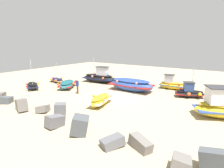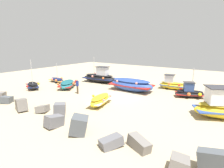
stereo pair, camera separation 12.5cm
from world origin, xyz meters
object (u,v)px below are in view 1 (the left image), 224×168
Objects in this scene: fishing_boat_7 at (32,86)px; fishing_boat_1 at (131,85)px; person_walking at (77,85)px; fishing_boat_4 at (172,84)px; fishing_boat_3 at (99,77)px; fishing_boat_6 at (101,100)px; fishing_boat_2 at (67,84)px; fishing_boat_5 at (190,92)px; fishing_boat_8 at (57,80)px; mooring_buoy_0 at (131,81)px.

fishing_boat_1 is at bearing -122.80° from fishing_boat_7.
fishing_boat_4 is at bearing -25.38° from person_walking.
fishing_boat_3 is 9.99m from fishing_boat_6.
fishing_boat_4 reaches higher than fishing_boat_2.
fishing_boat_3 reaches higher than fishing_boat_5.
fishing_boat_1 is 3.25× the size of person_walking.
fishing_boat_5 is at bearing -164.16° from fishing_boat_8.
fishing_boat_6 is (3.73, 9.75, -0.16)m from fishing_boat_4.
fishing_boat_8 is (11.48, -4.24, -0.11)m from fishing_boat_6.
fishing_boat_3 is at bearing -15.60° from fishing_boat_1.
fishing_boat_7 reaches higher than fishing_boat_1.
fishing_boat_5 is at bearing 125.84° from fishing_boat_6.
fishing_boat_7 is at bearing 29.41° from fishing_boat_4.
fishing_boat_2 is at bearing -6.63° from fishing_boat_5.
fishing_boat_3 is (6.17, -1.68, 0.03)m from fishing_boat_1.
mooring_buoy_0 is at bearing -62.77° from fishing_boat_1.
fishing_boat_2 is 1.24× the size of fishing_boat_5.
fishing_boat_6 is at bearing -142.85° from fishing_boat_2.
fishing_boat_8 is (11.39, 1.85, -0.42)m from fishing_boat_1.
fishing_boat_4 reaches higher than fishing_boat_1.
fishing_boat_4 is 1.10× the size of fishing_boat_8.
fishing_boat_3 is 7.72× the size of mooring_buoy_0.
person_walking is at bearing 73.43° from mooring_buoy_0.
fishing_boat_1 is 4.14m from mooring_buoy_0.
fishing_boat_6 is at bearing -152.34° from fishing_boat_7.
fishing_boat_8 is (15.21, 5.51, -0.27)m from fishing_boat_4.
fishing_boat_8 reaches higher than fishing_boat_2.
fishing_boat_4 reaches higher than person_walking.
fishing_boat_2 is 2.40× the size of person_walking.
person_walking is (-6.38, -1.52, 0.57)m from fishing_boat_7.
fishing_boat_3 is 1.55× the size of fishing_boat_4.
fishing_boat_8 is at bearing 15.48° from fishing_boat_4.
fishing_boat_8 is (3.90, -1.45, -0.12)m from fishing_boat_2.
fishing_boat_3 is at bearing 24.91° from mooring_buoy_0.
fishing_boat_3 reaches higher than fishing_boat_4.
fishing_boat_7 is at bearing 122.87° from person_walking.
fishing_boat_6 is (6.30, 7.22, -0.09)m from fishing_boat_5.
fishing_boat_4 is at bearing -136.64° from fishing_boat_1.
fishing_boat_6 reaches higher than mooring_buoy_0.
person_walking is (-3.12, 1.28, 0.52)m from fishing_boat_2.
fishing_boat_1 is 1.56× the size of fishing_boat_6.
fishing_boat_7 is (3.26, 2.81, -0.05)m from fishing_boat_2.
fishing_boat_7 reaches higher than fishing_boat_5.
fishing_boat_7 is 6.58m from person_walking.
fishing_boat_7 is at bearing 47.87° from mooring_buoy_0.
fishing_boat_1 is 1.68× the size of fishing_boat_5.
fishing_boat_1 is 8.19m from fishing_boat_2.
fishing_boat_2 is 8.91m from mooring_buoy_0.
fishing_boat_4 is 4.97× the size of mooring_buoy_0.
fishing_boat_2 is 4.30m from fishing_boat_7.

